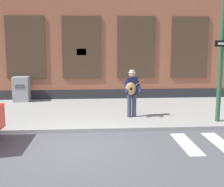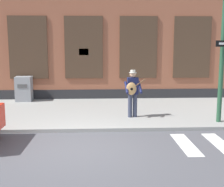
% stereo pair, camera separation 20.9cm
% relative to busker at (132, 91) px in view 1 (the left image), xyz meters
% --- Properties ---
extents(ground_plane, '(160.00, 160.00, 0.00)m').
position_rel_busker_xyz_m(ground_plane, '(-1.85, -2.86, -1.07)').
color(ground_plane, '#4C4C51').
extents(sidewalk, '(28.00, 5.23, 0.11)m').
position_rel_busker_xyz_m(sidewalk, '(-1.85, 1.17, -1.01)').
color(sidewalk, gray).
rests_on(sidewalk, ground).
extents(building_backdrop, '(28.00, 4.06, 8.16)m').
position_rel_busker_xyz_m(building_backdrop, '(-1.85, 5.77, 3.00)').
color(building_backdrop, '#99563D').
rests_on(building_backdrop, ground).
extents(busker, '(0.72, 0.55, 1.68)m').
position_rel_busker_xyz_m(busker, '(0.00, 0.00, 0.00)').
color(busker, '#33384C').
rests_on(busker, sidewalk).
extents(utility_box, '(0.70, 0.62, 1.12)m').
position_rel_busker_xyz_m(utility_box, '(-4.56, 3.33, -0.40)').
color(utility_box, gray).
rests_on(utility_box, sidewalk).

